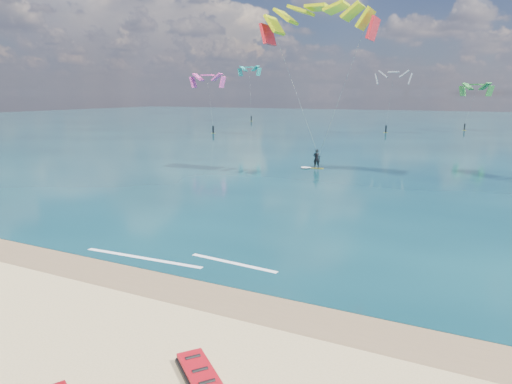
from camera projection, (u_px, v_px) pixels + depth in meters
ground at (350, 161)px, 51.73m from camera, size 320.00×320.00×0.00m
wet_sand_strip at (122, 276)px, 19.29m from camera, size 320.00×2.40×0.01m
sea at (420, 126)px, 107.84m from camera, size 320.00×200.00×0.04m
packed_kite_mid at (199, 379)px, 12.32m from camera, size 2.30×2.16×0.39m
kitesurfer_main at (318, 82)px, 41.37m from camera, size 10.35×7.75×16.46m
shoreline_foam at (179, 260)px, 21.02m from camera, size 9.56×1.87×0.01m
distant_kites at (359, 102)px, 90.21m from camera, size 78.42×39.89×14.15m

